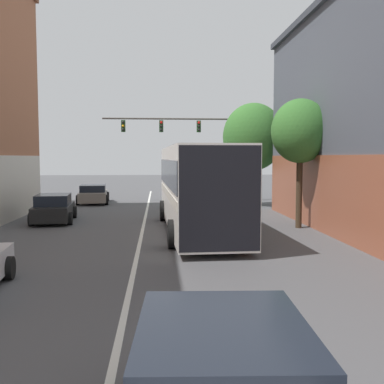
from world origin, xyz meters
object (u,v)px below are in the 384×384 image
(parked_car_left_far, at_px, (93,194))
(street_tree_near, at_px, (300,132))
(traffic_signal_gantry, at_px, (192,136))
(street_tree_far, at_px, (253,137))
(parked_car_left_mid, at_px, (54,209))
(bus, at_px, (198,185))

(parked_car_left_far, xyz_separation_m, street_tree_near, (10.58, -11.46, 3.60))
(traffic_signal_gantry, bearing_deg, street_tree_far, -41.26)
(parked_car_left_mid, height_order, street_tree_far, street_tree_far)
(parked_car_left_far, distance_m, street_tree_near, 16.01)
(parked_car_left_far, bearing_deg, street_tree_near, -142.31)
(street_tree_near, bearing_deg, traffic_signal_gantry, 107.50)
(parked_car_left_mid, height_order, street_tree_near, street_tree_near)
(parked_car_left_mid, relative_size, traffic_signal_gantry, 0.42)
(bus, xyz_separation_m, parked_car_left_far, (-6.04, 12.16, -1.37))
(parked_car_left_far, bearing_deg, traffic_signal_gantry, -89.62)
(street_tree_near, bearing_deg, parked_car_left_mid, 166.45)
(parked_car_left_far, bearing_deg, bus, -158.61)
(bus, xyz_separation_m, street_tree_near, (4.54, 0.70, 2.24))
(bus, bearing_deg, parked_car_left_far, 24.37)
(parked_car_left_mid, bearing_deg, street_tree_near, -109.09)
(parked_car_left_mid, distance_m, traffic_signal_gantry, 12.60)
(street_tree_far, bearing_deg, traffic_signal_gantry, 138.74)
(street_tree_near, bearing_deg, parked_car_left_far, 132.73)
(street_tree_near, relative_size, street_tree_far, 0.87)
(parked_car_left_mid, relative_size, street_tree_near, 0.72)
(parked_car_left_far, distance_m, traffic_signal_gantry, 7.87)
(traffic_signal_gantry, xyz_separation_m, street_tree_far, (3.65, -3.20, -0.19))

